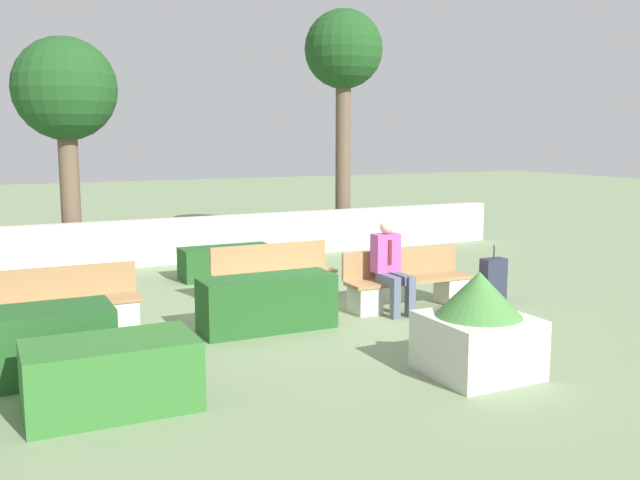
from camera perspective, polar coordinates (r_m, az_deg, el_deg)
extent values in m
plane|color=gray|center=(10.37, -0.70, -5.43)|extent=(60.00, 60.00, 0.00)
cube|color=beige|center=(14.34, -8.25, 0.15)|extent=(13.05, 0.30, 0.88)
cube|color=#A37A4C|center=(10.35, 7.19, -3.20)|extent=(1.93, 0.44, 0.05)
cube|color=#A37A4C|center=(10.51, 6.49, -1.76)|extent=(1.93, 0.05, 0.40)
cube|color=beige|center=(10.02, 3.62, -4.80)|extent=(0.36, 0.40, 0.38)
cube|color=beige|center=(10.81, 10.46, -3.95)|extent=(0.36, 0.40, 0.38)
cube|color=#A37A4C|center=(9.42, -19.50, -4.78)|extent=(1.77, 0.44, 0.05)
cube|color=#A37A4C|center=(9.61, -19.74, -3.17)|extent=(1.77, 0.05, 0.40)
cube|color=beige|center=(9.43, -23.43, -6.34)|extent=(0.36, 0.40, 0.38)
cube|color=beige|center=(9.56, -15.51, -5.75)|extent=(0.36, 0.40, 0.38)
cube|color=#A37A4C|center=(10.74, -3.56, -2.72)|extent=(1.88, 0.44, 0.05)
cube|color=#A37A4C|center=(10.92, -4.06, -1.34)|extent=(1.88, 0.04, 0.40)
cube|color=beige|center=(10.54, -7.12, -4.19)|extent=(0.36, 0.40, 0.38)
cube|color=beige|center=(11.07, -0.15, -3.52)|extent=(0.36, 0.40, 0.38)
cube|color=#515B70|center=(9.90, 5.46, -3.17)|extent=(0.14, 0.46, 0.13)
cube|color=#515B70|center=(10.00, 6.44, -3.06)|extent=(0.14, 0.46, 0.13)
cube|color=#515B70|center=(9.74, 6.05, -4.67)|extent=(0.11, 0.11, 0.56)
cube|color=#515B70|center=(9.87, 7.24, -4.52)|extent=(0.11, 0.11, 0.56)
cube|color=#B74C9E|center=(10.09, 5.27, -1.01)|extent=(0.38, 0.22, 0.54)
sphere|color=beige|center=(10.02, 5.35, 1.05)|extent=(0.20, 0.20, 0.20)
cube|color=maroon|center=(9.99, 5.61, -1.00)|extent=(0.06, 0.01, 0.35)
cube|color=#235623|center=(7.87, -23.72, -7.91)|extent=(2.05, 0.76, 0.73)
cube|color=#235623|center=(9.17, -4.23, -5.05)|extent=(1.73, 0.61, 0.70)
cube|color=#235623|center=(12.54, -7.50, -1.78)|extent=(1.59, 0.63, 0.55)
cube|color=#33702D|center=(6.83, -16.36, -10.35)|extent=(1.51, 0.84, 0.65)
cube|color=beige|center=(7.68, 12.48, -8.20)|extent=(1.03, 1.03, 0.62)
cone|color=#47843D|center=(7.54, 12.61, -4.23)|extent=(0.90, 0.90, 0.46)
cube|color=#282D42|center=(10.97, 13.68, -3.14)|extent=(0.37, 0.21, 0.66)
cylinder|color=#333338|center=(10.89, 13.75, -0.93)|extent=(0.02, 0.02, 0.20)
cylinder|color=brown|center=(14.32, -19.35, 3.62)|extent=(0.37, 0.37, 2.80)
sphere|color=#1E4C1E|center=(14.30, -19.74, 11.33)|extent=(1.91, 1.91, 1.91)
cylinder|color=brown|center=(16.29, 1.85, 6.53)|extent=(0.34, 0.34, 3.89)
sphere|color=#1E4C1E|center=(16.39, 1.89, 15.03)|extent=(1.75, 1.75, 1.75)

